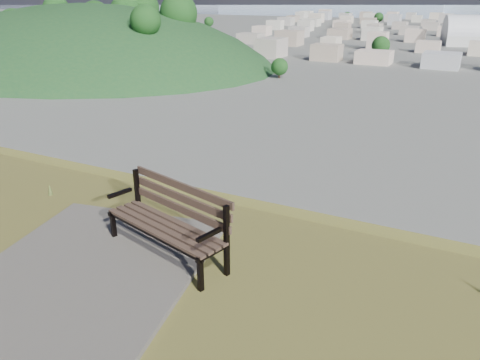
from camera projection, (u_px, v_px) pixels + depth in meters
The scene contains 4 objects.
park_bench at pixel (170, 217), 5.64m from camera, with size 1.80×0.98×0.90m.
gravel_patch at pixel (77, 281), 5.22m from camera, with size 2.43×3.47×0.07m, color #5F5B53.
green_wooded_hill at pixel (87, 64), 192.62m from camera, with size 184.56×147.64×92.28m.
city_trees at pixel (436, 32), 285.59m from camera, with size 406.52×387.20×9.98m.
Camera 1 is at (1.93, -1.74, 28.04)m, focal length 35.00 mm.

